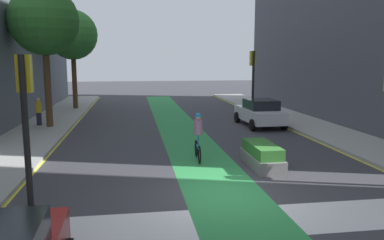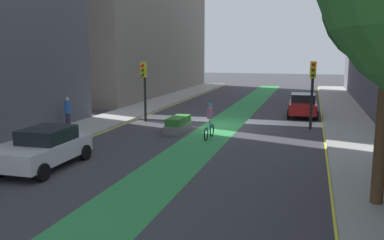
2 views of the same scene
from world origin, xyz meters
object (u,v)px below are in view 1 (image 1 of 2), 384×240
at_px(traffic_signal_near_left, 25,102).
at_px(street_tree_near, 44,21).
at_px(cyclist_in_lane, 198,136).
at_px(median_planter, 262,156).
at_px(street_tree_far, 72,35).
at_px(pedestrian_sidewalk_left_a, 39,111).
at_px(car_white_right_far, 260,112).
at_px(traffic_signal_far_right, 253,71).

relative_size(traffic_signal_near_left, street_tree_near, 0.52).
relative_size(cyclist_in_lane, median_planter, 0.76).
xyz_separation_m(cyclist_in_lane, street_tree_far, (-6.79, 16.20, 4.67)).
xyz_separation_m(pedestrian_sidewalk_left_a, street_tree_far, (0.93, 7.69, 4.70)).
relative_size(pedestrian_sidewalk_left_a, street_tree_far, 0.21).
bearing_deg(cyclist_in_lane, street_tree_near, 131.35).
distance_m(car_white_right_far, median_planter, 8.79).
bearing_deg(street_tree_near, cyclist_in_lane, -48.65).
bearing_deg(cyclist_in_lane, pedestrian_sidewalk_left_a, 132.22).
distance_m(car_white_right_far, street_tree_near, 12.94).
bearing_deg(median_planter, pedestrian_sidewalk_left_a, 135.42).
bearing_deg(street_tree_far, pedestrian_sidewalk_left_a, -96.93).
height_order(cyclist_in_lane, street_tree_near, street_tree_near).
bearing_deg(traffic_signal_far_right, cyclist_in_lane, -117.60).
bearing_deg(median_planter, cyclist_in_lane, 150.56).
distance_m(cyclist_in_lane, street_tree_far, 18.17).
xyz_separation_m(traffic_signal_far_right, car_white_right_far, (-0.48, -3.03, -2.27)).
bearing_deg(traffic_signal_near_left, traffic_signal_far_right, 53.73).
xyz_separation_m(car_white_right_far, street_tree_far, (-11.63, 9.05, 4.83)).
distance_m(pedestrian_sidewalk_left_a, street_tree_near, 4.99).
height_order(traffic_signal_far_right, street_tree_far, street_tree_far).
relative_size(traffic_signal_far_right, street_tree_near, 0.58).
distance_m(traffic_signal_far_right, car_white_right_far, 3.82).
height_order(traffic_signal_near_left, street_tree_far, street_tree_far).
xyz_separation_m(pedestrian_sidewalk_left_a, median_planter, (9.86, -9.72, -0.53)).
height_order(cyclist_in_lane, pedestrian_sidewalk_left_a, cyclist_in_lane).
bearing_deg(cyclist_in_lane, traffic_signal_far_right, 62.40).
distance_m(car_white_right_far, cyclist_in_lane, 8.64).
bearing_deg(street_tree_far, traffic_signal_far_right, -26.41).
bearing_deg(traffic_signal_far_right, traffic_signal_near_left, -126.27).
bearing_deg(street_tree_near, traffic_signal_far_right, 10.03).
xyz_separation_m(traffic_signal_near_left, pedestrian_sidewalk_left_a, (-2.63, 12.52, -1.85)).
distance_m(street_tree_near, street_tree_far, 8.21).
xyz_separation_m(traffic_signal_near_left, street_tree_near, (-1.95, 12.00, 3.07)).
bearing_deg(car_white_right_far, traffic_signal_far_right, 81.02).
height_order(pedestrian_sidewalk_left_a, street_tree_far, street_tree_far).
distance_m(traffic_signal_far_right, cyclist_in_lane, 11.68).
height_order(street_tree_near, median_planter, street_tree_near).
bearing_deg(street_tree_near, car_white_right_far, -4.07).
distance_m(car_white_right_far, pedestrian_sidewalk_left_a, 12.64).
distance_m(cyclist_in_lane, pedestrian_sidewalk_left_a, 11.49).
xyz_separation_m(traffic_signal_far_right, pedestrian_sidewalk_left_a, (-13.04, -1.67, -2.13)).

